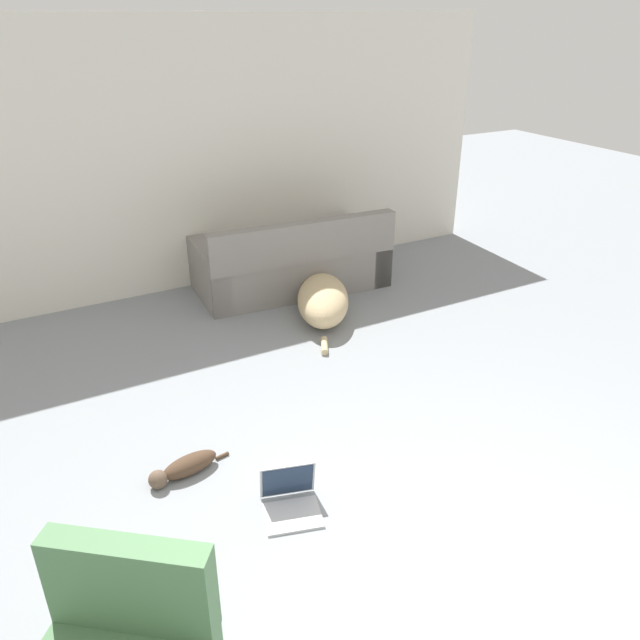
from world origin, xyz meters
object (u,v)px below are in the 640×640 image
(laptop_open, at_px, (290,494))
(couch, at_px, (292,264))
(cat, at_px, (184,467))
(dog, at_px, (323,297))

(laptop_open, bearing_deg, couch, 79.41)
(laptop_open, bearing_deg, cat, 145.52)
(couch, xyz_separation_m, laptop_open, (-1.44, -2.89, -0.18))
(cat, height_order, laptop_open, laptop_open)
(couch, relative_size, laptop_open, 4.92)
(couch, bearing_deg, laptop_open, 67.58)
(cat, distance_m, laptop_open, 0.73)
(dog, xyz_separation_m, cat, (-1.88, -1.61, -0.12))
(dog, xyz_separation_m, laptop_open, (-1.41, -2.17, -0.09))
(dog, distance_m, laptop_open, 2.59)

